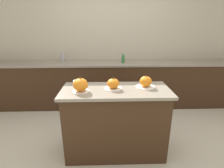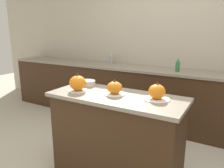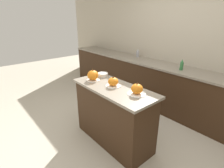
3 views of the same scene
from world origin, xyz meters
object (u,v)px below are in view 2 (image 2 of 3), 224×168
object	(u,v)px
pumpkin_cake_right	(157,93)
bottle_tall	(178,65)
pumpkin_cake_center	(115,88)
mixing_bowl	(88,83)
pumpkin_cake_left	(78,83)
bottle_short	(111,58)

from	to	relation	value
pumpkin_cake_right	bottle_tall	xyz separation A→B (m)	(-0.15, 1.35, 0.05)
pumpkin_cake_center	bottle_tall	size ratio (longest dim) A/B	1.11
pumpkin_cake_center	mixing_bowl	size ratio (longest dim) A/B	1.30
bottle_tall	mixing_bowl	world-z (taller)	bottle_tall
mixing_bowl	bottle_tall	bearing A→B (deg)	61.98
pumpkin_cake_left	bottle_tall	world-z (taller)	bottle_tall
pumpkin_cake_right	mixing_bowl	distance (m)	0.83
pumpkin_cake_left	pumpkin_cake_right	world-z (taller)	pumpkin_cake_left
pumpkin_cake_center	bottle_short	size ratio (longest dim) A/B	1.11
pumpkin_cake_left	bottle_tall	size ratio (longest dim) A/B	1.03
bottle_tall	mixing_bowl	size ratio (longest dim) A/B	1.17
pumpkin_cake_center	bottle_short	world-z (taller)	bottle_short
bottle_short	pumpkin_cake_center	bearing A→B (deg)	-58.86
pumpkin_cake_center	pumpkin_cake_left	bearing A→B (deg)	-167.79
pumpkin_cake_left	bottle_short	bearing A→B (deg)	109.32
pumpkin_cake_left	bottle_short	world-z (taller)	bottle_short
bottle_short	mixing_bowl	world-z (taller)	bottle_short
pumpkin_cake_left	mixing_bowl	size ratio (longest dim) A/B	1.21
pumpkin_cake_right	bottle_short	world-z (taller)	bottle_short
pumpkin_cake_left	pumpkin_cake_right	size ratio (longest dim) A/B	0.84
pumpkin_cake_right	pumpkin_cake_center	bearing A→B (deg)	-173.18
pumpkin_cake_right	bottle_tall	world-z (taller)	bottle_tall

